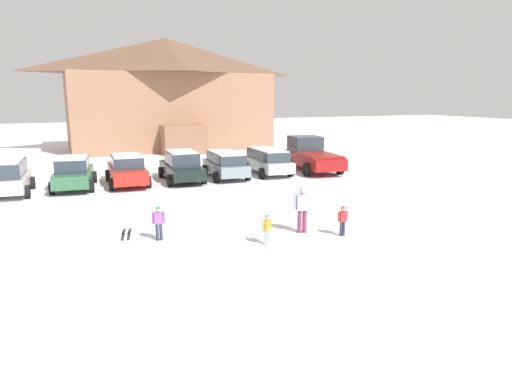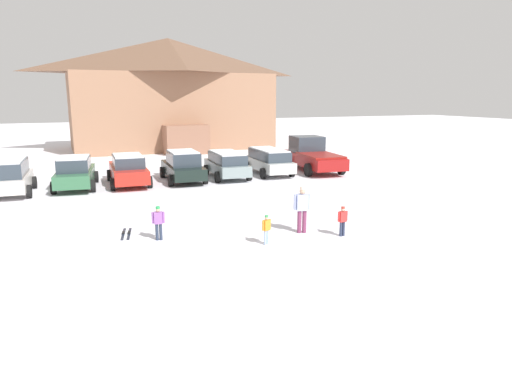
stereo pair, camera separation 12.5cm
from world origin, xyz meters
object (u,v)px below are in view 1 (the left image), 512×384
Objects in this scene: skier_child_in_red_jacket at (343,219)px; skier_child_in_orange_jacket at (267,228)px; parked_grey_wagon at (226,164)px; pair_of_skis at (126,234)px; parked_white_suv at (6,176)px; parked_silver_wagon at (267,160)px; parked_red_sedan at (127,169)px; skier_adult_in_blue_parka at (302,207)px; ski_lodge at (167,93)px; parked_green_coupe at (74,173)px; parked_black_sedan at (182,166)px; skier_child_in_purple_jacket at (159,221)px; pickup_truck at (310,155)px.

skier_child_in_orange_jacket is at bearing 176.77° from skier_child_in_red_jacket.
pair_of_skis is (-6.92, -9.25, -0.82)m from parked_grey_wagon.
parked_white_suv reaches higher than parked_silver_wagon.
skier_adult_in_blue_parka reaches higher than parked_red_sedan.
skier_adult_in_blue_parka is 1.69× the size of skier_child_in_orange_jacket.
ski_lodge reaches higher than parked_green_coupe.
parked_silver_wagon is 3.25× the size of pair_of_skis.
skier_child_in_red_jacket is at bearing -90.89° from ski_lodge.
skier_child_in_orange_jacket is (-5.63, -12.45, -0.30)m from parked_silver_wagon.
parked_black_sedan reaches higher than skier_child_in_purple_jacket.
skier_adult_in_blue_parka is (-7.12, -11.97, -0.05)m from pickup_truck.
parked_white_suv is at bearing -171.53° from parked_green_coupe.
skier_child_in_purple_jacket is (-6.43, -27.73, -4.33)m from ski_lodge.
skier_child_in_purple_jacket is 4.98m from skier_adult_in_blue_parka.
pair_of_skis is at bearing 130.23° from skier_child_in_purple_jacket.
parked_grey_wagon is at bearing -91.50° from ski_lodge.
parked_red_sedan is at bearing -179.06° from parked_silver_wagon.
parked_black_sedan reaches higher than parked_red_sedan.
parked_red_sedan reaches higher than parked_grey_wagon.
parked_grey_wagon is at bearing 77.01° from skier_child_in_orange_jacket.
parked_black_sedan is at bearing -176.88° from pickup_truck.
parked_black_sedan is 0.78× the size of pickup_truck.
parked_black_sedan reaches higher than skier_child_in_orange_jacket.
parked_white_suv is 2.86× the size of pair_of_skis.
pair_of_skis is (-9.74, -9.51, -0.84)m from parked_silver_wagon.
skier_child_in_purple_jacket is (2.37, -10.51, -0.19)m from parked_green_coupe.
pair_of_skis is (-12.91, -9.76, -0.97)m from pickup_truck.
parked_silver_wagon reaches higher than pair_of_skis.
parked_green_coupe reaches higher than parked_silver_wagon.
skier_child_in_purple_jacket is at bearing -119.95° from parked_grey_wagon.
skier_adult_in_blue_parka is 1.16× the size of pair_of_skis.
parked_silver_wagon is at bearing 77.36° from skier_child_in_red_jacket.
parked_green_coupe is at bearing 179.67° from parked_red_sedan.
skier_child_in_red_jacket is at bearing -90.04° from parked_grey_wagon.
parked_grey_wagon is 11.97m from skier_child_in_purple_jacket.
ski_lodge reaches higher than skier_child_in_orange_jacket.
skier_child_in_orange_jacket is (8.61, -11.86, -0.37)m from parked_white_suv.
ski_lodge reaches higher than parked_silver_wagon.
skier_child_in_red_jacket is 1.06× the size of skier_child_in_orange_jacket.
parked_green_coupe is at bearing 179.06° from parked_grey_wagon.
skier_child_in_red_jacket is (5.63, -12.47, -0.25)m from parked_red_sedan.
skier_child_in_orange_jacket is at bearing -96.31° from ski_lodge.
skier_child_in_red_jacket is (2.62, -12.38, -0.27)m from parked_black_sedan.
parked_green_coupe is 3.97× the size of skier_child_in_purple_jacket.
ski_lodge is at bearing 108.21° from pickup_truck.
ski_lodge is at bearing 62.95° from parked_green_coupe.
parked_red_sedan is 5.64m from parked_grey_wagon.
pair_of_skis is (-6.91, 3.09, -0.57)m from skier_child_in_red_jacket.
skier_child_in_red_jacket is 7.59m from pair_of_skis.
parked_black_sedan is 1.01× the size of parked_silver_wagon.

